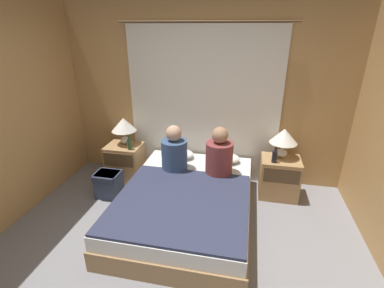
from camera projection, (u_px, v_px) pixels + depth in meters
ground_plane at (164, 279)px, 2.57m from camera, size 16.00×16.00×0.00m
wall_back at (204, 96)px, 3.95m from camera, size 4.10×0.06×2.50m
curtain_panel at (203, 106)px, 3.95m from camera, size 2.35×0.03×2.23m
bed at (187, 203)px, 3.35m from camera, size 1.50×2.02×0.40m
nightstand_left at (125, 162)px, 4.18m from camera, size 0.51×0.42×0.55m
nightstand_right at (279, 177)px, 3.76m from camera, size 0.51×0.42×0.55m
lamp_left at (124, 126)px, 4.03m from camera, size 0.36×0.36×0.40m
lamp_right at (284, 137)px, 3.60m from camera, size 0.36×0.36×0.40m
pillow_left at (177, 154)px, 4.04m from camera, size 0.49×0.33×0.12m
pillow_right at (222, 158)px, 3.91m from camera, size 0.49×0.33×0.12m
blanket_on_bed at (181, 202)px, 3.00m from camera, size 1.44×1.40×0.03m
person_left_in_bed at (174, 152)px, 3.62m from camera, size 0.34×0.34×0.62m
person_right_in_bed at (219, 155)px, 3.51m from camera, size 0.35×0.35×0.64m
beer_bottle_on_left_stand at (129, 144)px, 3.91m from camera, size 0.06×0.06×0.22m
beer_bottle_on_right_stand at (275, 156)px, 3.54m from camera, size 0.07×0.07×0.21m
backpack_on_floor at (109, 183)px, 3.76m from camera, size 0.33×0.29×0.36m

